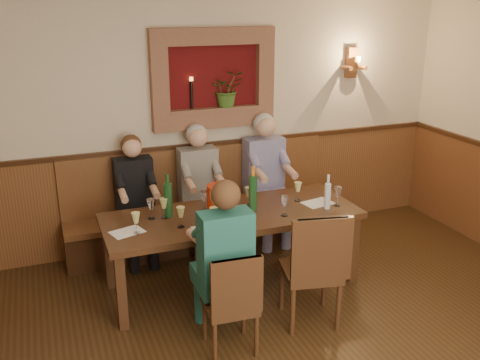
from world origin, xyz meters
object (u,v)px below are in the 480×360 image
object	(u,v)px
dining_table	(232,220)
wine_bottle_green_a	(253,192)
chair_near_right	(310,290)
person_bench_mid	(201,201)
wine_bottle_green_b	(168,199)
person_bench_right	(267,190)
water_bottle	(328,195)
chair_near_left	(231,322)
spittoon_bucket	(220,200)
bench	(203,218)
person_bench_left	(137,211)
person_chair_front	(222,274)

from	to	relation	value
dining_table	wine_bottle_green_a	xyz separation A→B (m)	(0.21, 0.01, 0.26)
chair_near_right	person_bench_mid	xyz separation A→B (m)	(-0.46, 1.67, 0.28)
dining_table	wine_bottle_green_b	xyz separation A→B (m)	(-0.57, 0.13, 0.24)
person_bench_right	water_bottle	bearing A→B (deg)	-80.98
wine_bottle_green_b	person_bench_mid	bearing A→B (deg)	53.58
chair_near_left	water_bottle	distance (m)	1.60
chair_near_left	spittoon_bucket	bearing A→B (deg)	78.93
person_bench_mid	chair_near_left	bearing A→B (deg)	-99.96
bench	water_bottle	size ratio (longest dim) A/B	8.84
person_bench_left	person_chair_front	size ratio (longest dim) A/B	0.97
person_chair_front	wine_bottle_green_b	bearing A→B (deg)	102.60
bench	person_bench_right	bearing A→B (deg)	-8.40
person_bench_mid	water_bottle	distance (m)	1.45
spittoon_bucket	wine_bottle_green_b	xyz separation A→B (m)	(-0.47, 0.12, 0.03)
dining_table	chair_near_left	size ratio (longest dim) A/B	2.73
person_chair_front	wine_bottle_green_a	world-z (taller)	person_chair_front
chair_near_left	person_bench_mid	bearing A→B (deg)	83.92
person_bench_left	water_bottle	xyz separation A→B (m)	(1.64, -1.06, 0.33)
bench	chair_near_left	distance (m)	1.95
bench	chair_near_left	bearing A→B (deg)	-100.99
person_bench_mid	water_bottle	bearing A→B (deg)	-48.08
person_bench_mid	person_chair_front	world-z (taller)	person_bench_mid
chair_near_left	person_bench_mid	world-z (taller)	person_bench_mid
dining_table	chair_near_right	bearing A→B (deg)	-64.14
person_bench_right	spittoon_bucket	size ratio (longest dim) A/B	5.21
person_bench_right	chair_near_left	bearing A→B (deg)	-121.28
chair_near_right	water_bottle	world-z (taller)	water_bottle
dining_table	person_bench_mid	world-z (taller)	person_bench_mid
bench	spittoon_bucket	bearing A→B (deg)	-96.65
chair_near_right	spittoon_bucket	world-z (taller)	chair_near_right
dining_table	water_bottle	distance (m)	0.94
person_bench_mid	spittoon_bucket	bearing A→B (deg)	-93.76
person_bench_left	wine_bottle_green_a	size ratio (longest dim) A/B	3.14
person_bench_right	spittoon_bucket	distance (m)	1.20
person_bench_mid	wine_bottle_green_a	bearing A→B (deg)	-72.10
person_bench_left	dining_table	bearing A→B (deg)	-48.29
chair_near_right	wine_bottle_green_a	xyz separation A→B (m)	(-0.19, 0.84, 0.63)
wine_bottle_green_a	wine_bottle_green_b	xyz separation A→B (m)	(-0.79, 0.13, -0.01)
chair_near_left	person_bench_mid	size ratio (longest dim) A/B	0.62
water_bottle	bench	bearing A→B (deg)	127.58
person_chair_front	dining_table	bearing A→B (deg)	64.57
chair_near_right	wine_bottle_green_b	distance (m)	1.51
person_bench_left	chair_near_left	bearing A→B (deg)	-78.22
dining_table	wine_bottle_green_b	size ratio (longest dim) A/B	5.85
chair_near_left	water_bottle	bearing A→B (deg)	34.68
dining_table	wine_bottle_green_b	world-z (taller)	wine_bottle_green_b
dining_table	person_chair_front	bearing A→B (deg)	-115.43
person_bench_left	wine_bottle_green_b	distance (m)	0.81
bench	person_chair_front	bearing A→B (deg)	-102.13
chair_near_right	wine_bottle_green_b	xyz separation A→B (m)	(-0.98, 0.97, 0.62)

